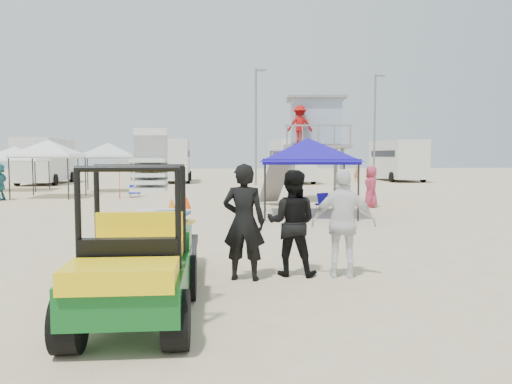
{
  "coord_description": "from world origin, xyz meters",
  "views": [
    {
      "loc": [
        -0.6,
        -7.5,
        2.08
      ],
      "look_at": [
        0.5,
        3.0,
        1.3
      ],
      "focal_mm": 35.0,
      "sensor_mm": 36.0,
      "label": 1
    }
  ],
  "objects": [
    {
      "name": "ground",
      "position": [
        0.0,
        0.0,
        0.0
      ],
      "size": [
        140.0,
        140.0,
        0.0
      ],
      "primitive_type": "plane",
      "color": "beige",
      "rests_on": "ground"
    },
    {
      "name": "utility_cart",
      "position": [
        -1.47,
        -1.35,
        0.9
      ],
      "size": [
        1.36,
        2.56,
        1.93
      ],
      "color": "#0D531B",
      "rests_on": "ground"
    },
    {
      "name": "surf_trailer",
      "position": [
        -1.46,
        0.99,
        0.91
      ],
      "size": [
        1.45,
        2.62,
        2.22
      ],
      "color": "black",
      "rests_on": "ground"
    },
    {
      "name": "man_left",
      "position": [
        0.06,
        0.69,
        0.97
      ],
      "size": [
        0.8,
        0.63,
        1.95
      ],
      "primitive_type": "imported",
      "rotation": [
        0.0,
        0.0,
        2.89
      ],
      "color": "black",
      "rests_on": "ground"
    },
    {
      "name": "man_mid",
      "position": [
        0.91,
        0.94,
        0.91
      ],
      "size": [
        1.05,
        0.92,
        1.83
      ],
      "primitive_type": "imported",
      "rotation": [
        0.0,
        0.0,
        2.85
      ],
      "color": "black",
      "rests_on": "ground"
    },
    {
      "name": "man_right",
      "position": [
        1.76,
        0.69,
        0.92
      ],
      "size": [
        1.15,
        0.67,
        1.85
      ],
      "primitive_type": "imported",
      "rotation": [
        0.0,
        0.0,
        2.93
      ],
      "color": "white",
      "rests_on": "ground"
    },
    {
      "name": "lifeguard_tower",
      "position": [
        4.3,
        14.64,
        3.4
      ],
      "size": [
        3.21,
        3.21,
        4.57
      ],
      "color": "gray",
      "rests_on": "ground"
    },
    {
      "name": "canopy_blue",
      "position": [
        2.95,
        9.31,
        2.52
      ],
      "size": [
        3.46,
        3.46,
        3.07
      ],
      "color": "black",
      "rests_on": "ground"
    },
    {
      "name": "canopy_white_a",
      "position": [
        -8.15,
        17.88,
        2.68
      ],
      "size": [
        3.03,
        3.03,
        3.23
      ],
      "color": "black",
      "rests_on": "ground"
    },
    {
      "name": "canopy_white_b",
      "position": [
        -11.59,
        23.07,
        2.43
      ],
      "size": [
        3.26,
        3.26,
        2.98
      ],
      "color": "black",
      "rests_on": "ground"
    },
    {
      "name": "canopy_white_c",
      "position": [
        -6.03,
        21.75,
        2.64
      ],
      "size": [
        3.11,
        3.11,
        3.19
      ],
      "color": "black",
      "rests_on": "ground"
    },
    {
      "name": "umbrella_a",
      "position": [
        -4.62,
        16.82,
        0.82
      ],
      "size": [
        1.93,
        1.96,
        1.64
      ],
      "primitive_type": "imported",
      "rotation": [
        0.0,
        0.0,
        -0.08
      ],
      "color": "red",
      "rests_on": "ground"
    },
    {
      "name": "umbrella_b",
      "position": [
        -4.24,
        17.82,
        0.94
      ],
      "size": [
        2.86,
        2.87,
        1.89
      ],
      "primitive_type": "imported",
      "rotation": [
        0.0,
        0.0,
        0.56
      ],
      "color": "gold",
      "rests_on": "ground"
    },
    {
      "name": "cone_near",
      "position": [
        -1.28,
        12.02,
        0.25
      ],
      "size": [
        0.34,
        0.34,
        0.5
      ],
      "primitive_type": "cone",
      "color": "#FF4B08",
      "rests_on": "ground"
    },
    {
      "name": "cone_far",
      "position": [
        -1.81,
        11.33,
        0.25
      ],
      "size": [
        0.34,
        0.34,
        0.5
      ],
      "primitive_type": "cone",
      "color": "orange",
      "rests_on": "ground"
    },
    {
      "name": "beach_chair_a",
      "position": [
        -4.03,
        17.69,
        0.31
      ],
      "size": [
        0.63,
        0.68,
        0.64
      ],
      "color": "#111CB9",
      "rests_on": "ground"
    },
    {
      "name": "beach_chair_b",
      "position": [
        3.94,
        11.02,
        0.31
      ],
      "size": [
        0.71,
        0.79,
        0.64
      ],
      "color": "#1B0FA5",
      "rests_on": "ground"
    },
    {
      "name": "beach_chair_c",
      "position": [
        3.68,
        15.18,
        0.31
      ],
      "size": [
        0.64,
        0.69,
        0.64
      ],
      "color": "#1A11B8",
      "rests_on": "ground"
    },
    {
      "name": "rv_far_left",
      "position": [
        -12.0,
        29.99,
        1.8
      ],
      "size": [
        2.64,
        6.8,
        3.25
      ],
      "color": "silver",
      "rests_on": "ground"
    },
    {
      "name": "rv_mid_left",
      "position": [
        -3.0,
        31.49,
        1.8
      ],
      "size": [
        2.65,
        6.5,
        3.25
      ],
      "color": "silver",
      "rests_on": "ground"
    },
    {
      "name": "rv_mid_right",
      "position": [
        6.0,
        29.99,
        1.8
      ],
      "size": [
        2.64,
        7.0,
        3.25
      ],
      "color": "silver",
      "rests_on": "ground"
    },
    {
      "name": "rv_far_right",
      "position": [
        15.0,
        31.49,
        1.8
      ],
      "size": [
        2.64,
        6.6,
        3.25
      ],
      "color": "silver",
      "rests_on": "ground"
    },
    {
      "name": "light_pole_left",
      "position": [
        3.0,
        27.0,
        4.0
      ],
      "size": [
        0.14,
        0.14,
        8.0
      ],
      "primitive_type": "cylinder",
      "color": "slate",
      "rests_on": "ground"
    },
    {
      "name": "light_pole_right",
      "position": [
        12.0,
        28.5,
        4.0
      ],
      "size": [
        0.14,
        0.14,
        8.0
      ],
      "primitive_type": "cylinder",
      "color": "slate",
      "rests_on": "ground"
    },
    {
      "name": "distant_beachgoers",
      "position": [
        -1.66,
        17.73,
        0.86
      ],
      "size": [
        21.9,
        19.26,
        1.77
      ],
      "color": "#D58E50",
      "rests_on": "ground"
    }
  ]
}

